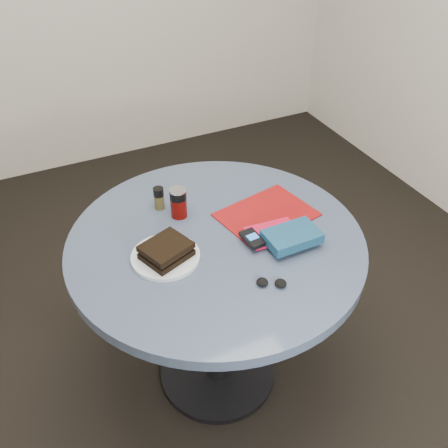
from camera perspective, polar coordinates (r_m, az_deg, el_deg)
name	(u,v)px	position (r m, az deg, el deg)	size (l,w,h in m)	color
ground	(218,373)	(2.23, -0.73, -16.65)	(4.00, 4.00, 0.00)	black
table	(216,273)	(1.78, -0.88, -5.67)	(1.00, 1.00, 0.75)	black
plate	(166,257)	(1.60, -6.69, -3.73)	(0.22, 0.22, 0.01)	silver
sandwich	(166,251)	(1.57, -6.62, -3.03)	(0.17, 0.16, 0.05)	black
soda_can	(179,203)	(1.75, -5.22, 2.43)	(0.07, 0.07, 0.11)	#5A0804
pepper_grinder	(159,198)	(1.80, -7.44, 2.97)	(0.04, 0.04, 0.09)	#413B1C
magazine	(266,215)	(1.78, 4.87, 1.07)	(0.32, 0.24, 0.01)	maroon
red_book	(273,233)	(1.68, 5.57, -1.06)	(0.17, 0.11, 0.01)	#BF0F33
novel	(292,236)	(1.64, 7.77, -1.43)	(0.18, 0.11, 0.03)	navy
mp3_player	(252,239)	(1.63, 3.28, -1.67)	(0.06, 0.10, 0.02)	black
headphones	(271,283)	(1.51, 5.44, -6.70)	(0.10, 0.08, 0.02)	black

